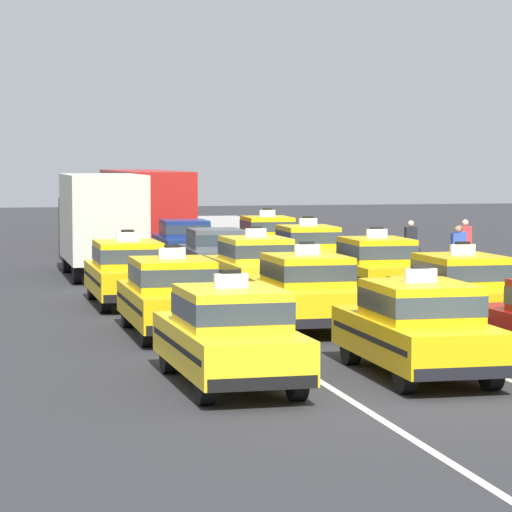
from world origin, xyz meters
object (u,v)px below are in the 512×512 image
Objects in this scene: sedan_center_fourth at (215,252)px; pedestrian_near_crosswalk at (411,247)px; taxi_center_nearest at (418,327)px; taxi_center_second at (306,290)px; taxi_center_third at (255,266)px; taxi_right_third at (375,267)px; pedestrian_mid_block at (465,246)px; pedestrian_far_corner at (458,254)px; taxi_right_fifth at (267,238)px; taxi_left_third at (127,272)px; sedan_center_fifth at (184,240)px; box_truck_left_fourth at (100,221)px; bus_center_sixth at (144,204)px; pedestrian_trailing at (459,251)px; taxi_right_second at (460,290)px; taxi_left_second at (171,295)px; taxi_left_nearest at (230,334)px; taxi_right_fourth at (307,251)px.

pedestrian_near_crosswalk reaches higher than sedan_center_fourth.
taxi_center_nearest is 0.99× the size of taxi_center_second.
taxi_center_third and taxi_right_third have the same top height.
pedestrian_near_crosswalk is 0.99× the size of pedestrian_mid_block.
pedestrian_far_corner is at bearing 12.59° from taxi_center_third.
taxi_center_nearest is at bearing -97.10° from taxi_right_fifth.
taxi_left_third reaches higher than pedestrian_far_corner.
pedestrian_near_crosswalk is (6.05, -6.91, 0.14)m from sedan_center_fifth.
taxi_center_nearest reaches higher than pedestrian_mid_block.
box_truck_left_fourth reaches higher than taxi_center_nearest.
taxi_right_third is (3.13, -22.29, -0.94)m from bus_center_sixth.
taxi_center_third is 2.86× the size of pedestrian_trailing.
taxi_center_nearest is 2.72× the size of pedestrian_near_crosswalk.
taxi_right_third is at bearing -0.84° from taxi_left_third.
taxi_right_second is at bearing -12.71° from taxi_center_second.
taxi_left_second is 15.79m from pedestrian_mid_block.
bus_center_sixth is at bearing 96.22° from taxi_right_second.
pedestrian_mid_block is (7.78, 17.30, 0.13)m from taxi_center_nearest.
pedestrian_mid_block reaches higher than pedestrian_far_corner.
taxi_right_second is at bearing -111.45° from pedestrian_trailing.
sedan_center_fourth is 7.32m from taxi_right_third.
sedan_center_fourth is 2.55× the size of pedestrian_mid_block.
taxi_left_third is at bearing -166.63° from pedestrian_far_corner.
taxi_left_nearest is at bearing -90.20° from taxi_left_second.
taxi_center_second is 6.39m from taxi_right_third.
taxi_right_fifth is 10.78m from pedestrian_far_corner.
taxi_right_third and taxi_right_fifth have the same top height.
taxi_right_second is 1.01× the size of taxi_right_fourth.
taxi_center_nearest is at bearing -113.88° from pedestrian_trailing.
box_truck_left_fourth reaches higher than taxi_center_second.
sedan_center_fourth is at bearing -116.76° from taxi_right_fifth.
taxi_left_third is 8.45m from box_truck_left_fourth.
taxi_center_second is 1.06× the size of sedan_center_fifth.
taxi_center_second is (-0.30, 6.48, 0.00)m from taxi_center_nearest.
taxi_left_second is at bearing 118.85° from taxi_center_nearest.
taxi_right_second is at bearing -90.29° from taxi_right_third.
pedestrian_trailing is at bearing 52.13° from taxi_center_second.
sedan_center_fifth is at bearing 89.96° from taxi_center_third.
taxi_right_fifth is (6.63, 12.63, 0.00)m from taxi_left_third.
taxi_left_second and taxi_center_third have the same top height.
taxi_left_third is at bearing -150.24° from pedestrian_near_crosswalk.
taxi_right_fourth is at bearing -65.26° from sedan_center_fifth.
taxi_center_second is 1.00× the size of taxi_right_fourth.
taxi_right_fourth is at bearing 151.28° from pedestrian_trailing.
taxi_left_second is at bearing -139.63° from pedestrian_far_corner.
box_truck_left_fourth is at bearing 162.95° from pedestrian_near_crosswalk.
pedestrian_far_corner is (0.32, -3.14, 0.00)m from pedestrian_near_crosswalk.
taxi_right_fourth is 4.76m from pedestrian_trailing.
taxi_right_fourth is at bearing -19.31° from box_truck_left_fourth.
taxi_left_second is 6.96m from taxi_center_nearest.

